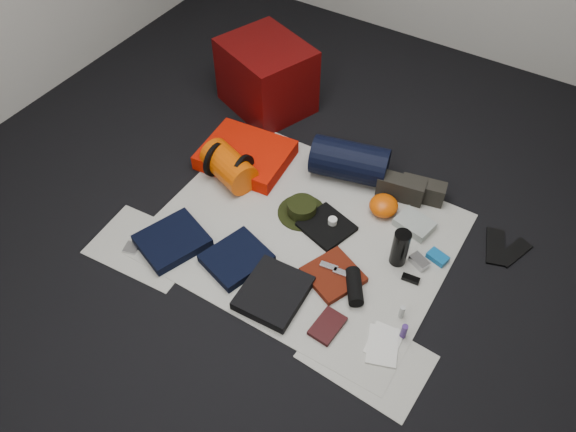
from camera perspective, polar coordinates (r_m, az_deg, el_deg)
The scene contains 37 objects.
floor at distance 3.20m, azimuth 1.56°, elevation -1.86°, with size 4.50×4.50×0.02m, color black.
newspaper_mat at distance 3.19m, azimuth 1.56°, elevation -1.71°, with size 1.60×1.30×0.01m, color silver.
newspaper_sheet_front_left at distance 3.22m, azimuth -14.35°, elevation -3.04°, with size 0.58×0.40×0.00m, color silver.
newspaper_sheet_front_right at distance 2.79m, azimuth 8.00°, elevation -13.97°, with size 0.58×0.40×0.00m, color silver.
red_cabinet at distance 3.90m, azimuth -2.19°, elevation 14.00°, with size 0.56×0.47×0.47m, color #500605.
sleeping_pad at distance 3.57m, azimuth -4.30°, elevation 6.20°, with size 0.53×0.43×0.10m, color red.
stuff_sack at distance 3.42m, azimuth -6.03°, elevation 5.01°, with size 0.20×0.20×0.34m, color #D04803.
sack_strap_left at distance 3.47m, azimuth -7.38°, elevation 5.70°, with size 0.22×0.22×0.03m, color black.
sack_strap_right at distance 3.37m, azimuth -4.66°, elevation 4.50°, with size 0.22×0.22×0.03m, color black.
navy_duffel at distance 3.43m, azimuth 6.28°, elevation 5.57°, with size 0.24×0.24×0.46m, color black.
boonie_brim at distance 3.28m, azimuth 1.42°, elevation 0.36°, with size 0.29×0.29×0.01m, color black.
boonie_crown at distance 3.25m, azimuth 1.43°, elevation 0.84°, with size 0.17×0.17×0.07m, color black.
hiking_boot_left at distance 3.39m, azimuth 11.41°, elevation 2.80°, with size 0.28×0.10×0.14m, color black.
hiking_boot_right at distance 3.41m, azimuth 13.50°, elevation 2.54°, with size 0.26×0.10×0.13m, color black.
flip_flop_left at distance 3.32m, azimuth 20.30°, elevation -2.91°, with size 0.10×0.26×0.01m, color black.
flip_flop_right at distance 3.33m, azimuth 21.95°, elevation -3.45°, with size 0.09×0.23×0.01m, color black.
trousers_navy_a at distance 3.18m, azimuth -11.67°, elevation -2.47°, with size 0.30×0.35×0.05m, color black.
trousers_navy_b at distance 3.05m, azimuth -5.24°, elevation -4.32°, with size 0.28×0.32×0.05m, color black.
trousers_charcoal at distance 2.91m, azimuth -1.49°, elevation -7.81°, with size 0.31×0.35×0.06m, color black.
black_tshirt at distance 3.20m, azimuth 3.94°, elevation -1.08°, with size 0.27×0.25×0.03m, color black.
red_shirt at distance 2.99m, azimuth 4.62°, elevation -5.99°, with size 0.26×0.26×0.04m, color #571609.
orange_stuff_sack at distance 3.29m, azimuth 9.69°, elevation 1.05°, with size 0.17×0.17×0.11m, color #D04803.
first_aid_pouch at distance 3.27m, azimuth 12.73°, elevation -0.79°, with size 0.20×0.15×0.05m, color #919992.
water_bottle at distance 3.03m, azimuth 11.32°, elevation -3.19°, with size 0.09×0.09×0.23m, color black.
speaker at distance 2.93m, azimuth 6.76°, elevation -7.13°, with size 0.08×0.08×0.21m, color black.
compact_camera at distance 3.11m, azimuth 13.18°, elevation -4.54°, with size 0.10×0.06×0.04m, color #BABBC0.
cyan_case at distance 3.16m, azimuth 14.96°, elevation -4.07°, with size 0.11×0.07×0.04m, color #0F5994.
toiletry_purple at distance 2.83m, azimuth 11.69°, elevation -11.39°, with size 0.03×0.03×0.09m, color #3B2068.
toiletry_clear at distance 2.89m, azimuth 11.49°, elevation -9.52°, with size 0.03×0.03×0.08m, color #ACB0AB.
paperback_book at distance 2.83m, azimuth 4.03°, elevation -11.08°, with size 0.12×0.19×0.03m, color black.
map_booklet at distance 2.82m, azimuth 9.58°, elevation -12.85°, with size 0.15×0.21×0.01m, color silver.
map_printout at distance 2.83m, azimuth 9.73°, elevation -12.50°, with size 0.15×0.19×0.01m, color silver.
sunglasses at distance 3.05m, azimuth 12.35°, elevation -6.25°, with size 0.09×0.04×0.02m, color black.
key_cluster at distance 3.22m, azimuth -15.62°, elevation -3.13°, with size 0.08×0.08×0.01m, color #BABBC0.
tape_roll at distance 3.19m, azimuth 4.55°, elevation -0.52°, with size 0.05×0.05×0.04m, color silver.
energy_bar_a at distance 2.99m, azimuth 4.16°, elevation -5.13°, with size 0.10×0.04×0.01m, color #BABBC0.
energy_bar_b at distance 2.97m, azimuth 5.51°, elevation -5.78°, with size 0.10×0.04×0.01m, color #BABBC0.
Camera 1 is at (0.99, -1.77, 2.46)m, focal length 35.00 mm.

